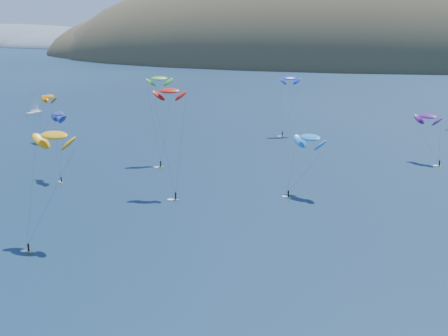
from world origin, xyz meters
TOP-DOWN VIEW (x-y plane):
  - island at (39.40, 562.36)m, footprint 730.00×300.00m
  - headland at (-445.26, 750.08)m, footprint 460.00×250.00m
  - sailboat at (-112.58, 193.15)m, footprint 9.66×8.48m
  - kitesurfer_1 at (-75.85, 139.64)m, footprint 8.62×9.39m
  - kitesurfer_2 at (-27.05, 50.27)m, footprint 10.05×12.02m
  - kitesurfer_3 at (-28.38, 120.42)m, footprint 8.52×12.65m
  - kitesurfer_4 at (5.34, 171.48)m, footprint 8.73×8.96m
  - kitesurfer_5 at (19.78, 94.14)m, footprint 10.48×10.53m
  - kitesurfer_6 at (52.11, 137.74)m, footprint 9.49×11.92m
  - kitesurfer_9 at (-15.05, 88.39)m, footprint 8.54×10.45m
  - kitesurfer_10 at (-49.28, 95.13)m, footprint 8.25×10.68m

SIDE VIEW (x-z plane):
  - island at x=39.40m, z-range -115.74..94.26m
  - headland at x=-445.26m, z-range -33.36..26.64m
  - sailboat at x=-112.58m, z-range -4.83..6.73m
  - kitesurfer_6 at x=52.11m, z-range 5.72..22.15m
  - kitesurfer_5 at x=19.78m, z-range 5.87..23.08m
  - kitesurfer_1 at x=-75.85m, z-range 6.88..25.09m
  - kitesurfer_10 at x=-49.28m, z-range 7.80..27.87m
  - kitesurfer_4 at x=5.34m, z-range 9.36..32.60m
  - kitesurfer_2 at x=-27.05m, z-range 9.41..33.59m
  - kitesurfer_3 at x=-28.38m, z-range 11.56..39.17m
  - kitesurfer_9 at x=-15.05m, z-range 11.78..40.03m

